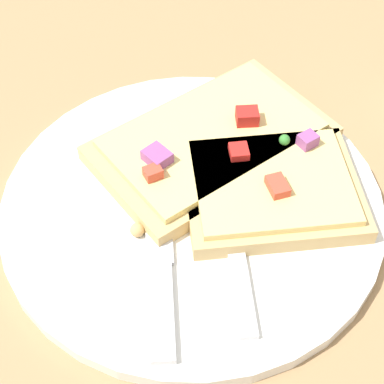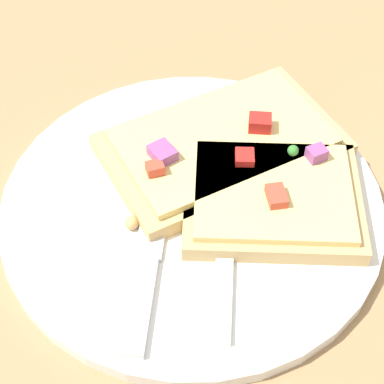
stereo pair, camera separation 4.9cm
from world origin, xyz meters
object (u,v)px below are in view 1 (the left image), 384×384
(pizza_slice_main, at_px, (212,141))
(knife, at_px, (160,255))
(pizza_slice_corner, at_px, (272,187))
(plate, at_px, (192,205))
(fork, at_px, (229,206))

(pizza_slice_main, bearing_deg, knife, -147.07)
(pizza_slice_main, distance_m, pizza_slice_corner, 0.07)
(plate, height_order, pizza_slice_corner, pizza_slice_corner)
(plate, height_order, knife, knife)
(fork, height_order, pizza_slice_main, pizza_slice_main)
(pizza_slice_main, bearing_deg, pizza_slice_corner, -84.68)
(knife, xyz_separation_m, pizza_slice_corner, (0.03, 0.10, 0.01))
(plate, bearing_deg, knife, -72.22)
(plate, bearing_deg, pizza_slice_main, 114.82)
(fork, xyz_separation_m, pizza_slice_main, (-0.05, 0.04, 0.01))
(plate, xyz_separation_m, pizza_slice_main, (-0.02, 0.05, 0.02))
(plate, relative_size, pizza_slice_main, 1.44)
(plate, distance_m, knife, 0.06)
(pizza_slice_corner, bearing_deg, plate, -2.09)
(plate, xyz_separation_m, knife, (0.02, -0.05, 0.01))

